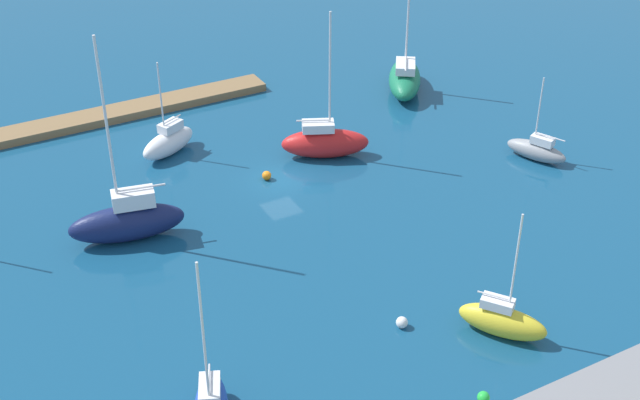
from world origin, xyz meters
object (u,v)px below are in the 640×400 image
object	(u,v)px
sailboat_yellow_near_pier	(502,320)
mooring_buoy_white	(402,322)
sailboat_white_mid_basin	(168,142)
sailboat_red_far_north	(325,142)
sailboat_navy_off_beacon	(127,220)
sailboat_gray_lone_south	(537,150)
pier_dock	(120,113)
mooring_buoy_orange	(267,176)
sailboat_green_inner_mooring	(405,78)

from	to	relation	value
sailboat_yellow_near_pier	mooring_buoy_white	xyz separation A→B (m)	(4.51, -3.16, -0.65)
sailboat_white_mid_basin	sailboat_red_far_north	distance (m)	11.95
sailboat_red_far_north	mooring_buoy_white	bearing A→B (deg)	-81.84
sailboat_navy_off_beacon	mooring_buoy_white	xyz separation A→B (m)	(-10.72, 15.95, -1.11)
sailboat_gray_lone_south	sailboat_navy_off_beacon	bearing A→B (deg)	57.20
sailboat_white_mid_basin	sailboat_red_far_north	world-z (taller)	sailboat_red_far_north
sailboat_white_mid_basin	mooring_buoy_white	bearing A→B (deg)	72.93
mooring_buoy_white	sailboat_yellow_near_pier	bearing A→B (deg)	145.02
mooring_buoy_white	pier_dock	bearing A→B (deg)	-80.44
sailboat_white_mid_basin	sailboat_gray_lone_south	xyz separation A→B (m)	(-24.12, 14.23, -0.22)
mooring_buoy_white	sailboat_gray_lone_south	bearing A→B (deg)	-149.73
pier_dock	mooring_buoy_white	size ratio (longest dim) A/B	37.90
sailboat_yellow_near_pier	pier_dock	bearing A→B (deg)	159.06
pier_dock	sailboat_white_mid_basin	size ratio (longest dim) A/B	3.37
pier_dock	mooring_buoy_white	bearing A→B (deg)	99.56
sailboat_yellow_near_pier	mooring_buoy_white	distance (m)	5.55
sailboat_navy_off_beacon	sailboat_gray_lone_south	size ratio (longest dim) A/B	2.12
sailboat_navy_off_beacon	sailboat_white_mid_basin	distance (m)	11.65
pier_dock	mooring_buoy_orange	world-z (taller)	mooring_buoy_orange
sailboat_red_far_north	sailboat_navy_off_beacon	bearing A→B (deg)	-142.59
pier_dock	sailboat_red_far_north	world-z (taller)	sailboat_red_far_north
mooring_buoy_orange	sailboat_gray_lone_south	bearing A→B (deg)	159.85
sailboat_gray_lone_south	sailboat_yellow_near_pier	bearing A→B (deg)	109.48
sailboat_green_inner_mooring	mooring_buoy_orange	world-z (taller)	sailboat_green_inner_mooring
mooring_buoy_orange	sailboat_white_mid_basin	bearing A→B (deg)	-55.85
pier_dock	sailboat_navy_off_beacon	bearing A→B (deg)	74.37
sailboat_red_far_north	sailboat_white_mid_basin	bearing A→B (deg)	174.28
sailboat_navy_off_beacon	sailboat_red_far_north	xyz separation A→B (m)	(-16.61, -3.70, -0.20)
pier_dock	sailboat_yellow_near_pier	size ratio (longest dim) A/B	3.19
sailboat_navy_off_beacon	sailboat_gray_lone_south	distance (m)	30.77
sailboat_red_far_north	sailboat_gray_lone_south	size ratio (longest dim) A/B	1.73
sailboat_yellow_near_pier	sailboat_gray_lone_south	bearing A→B (deg)	97.61
sailboat_white_mid_basin	mooring_buoy_white	world-z (taller)	sailboat_white_mid_basin
mooring_buoy_white	mooring_buoy_orange	world-z (taller)	mooring_buoy_white
sailboat_navy_off_beacon	sailboat_white_mid_basin	bearing A→B (deg)	-111.08
sailboat_navy_off_beacon	sailboat_gray_lone_south	world-z (taller)	sailboat_navy_off_beacon
pier_dock	sailboat_red_far_north	distance (m)	18.37
sailboat_navy_off_beacon	sailboat_red_far_north	size ratio (longest dim) A/B	1.23
sailboat_white_mid_basin	mooring_buoy_white	distance (m)	26.12
pier_dock	sailboat_red_far_north	size ratio (longest dim) A/B	2.24
sailboat_green_inner_mooring	sailboat_white_mid_basin	xyz separation A→B (m)	(22.18, 0.93, -0.22)
pier_dock	sailboat_red_far_north	xyz separation A→B (m)	(-11.60, 14.22, 0.91)
sailboat_green_inner_mooring	sailboat_navy_off_beacon	distance (m)	30.45
sailboat_green_inner_mooring	mooring_buoy_white	xyz separation A→B (m)	(17.78, 26.66, -0.92)
sailboat_gray_lone_south	pier_dock	bearing A→B (deg)	24.17
pier_dock	sailboat_navy_off_beacon	world-z (taller)	sailboat_navy_off_beacon
sailboat_white_mid_basin	sailboat_gray_lone_south	distance (m)	28.00
sailboat_navy_off_beacon	mooring_buoy_orange	world-z (taller)	sailboat_navy_off_beacon
sailboat_green_inner_mooring	sailboat_white_mid_basin	distance (m)	22.20
sailboat_white_mid_basin	sailboat_red_far_north	bearing A→B (deg)	122.65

